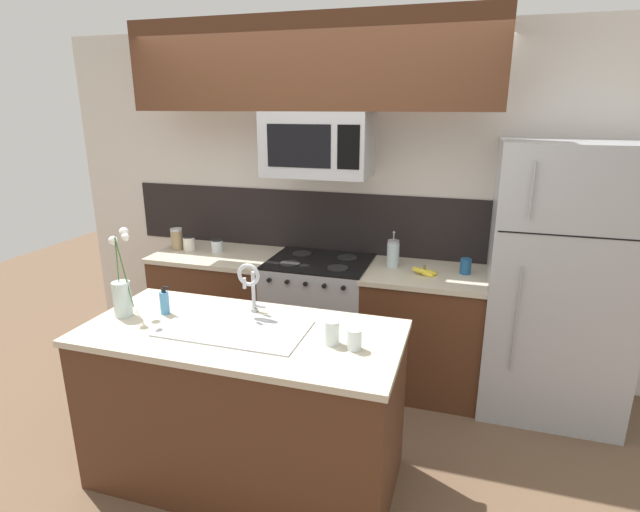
{
  "coord_description": "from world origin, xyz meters",
  "views": [
    {
      "loc": [
        1.06,
        -2.52,
        2.04
      ],
      "look_at": [
        0.2,
        0.27,
        1.16
      ],
      "focal_mm": 28.0,
      "sensor_mm": 36.0,
      "label": 1
    }
  ],
  "objects_px": {
    "microwave": "(318,144)",
    "sink_faucet": "(250,281)",
    "coffee_tin": "(466,266)",
    "banana_bunch": "(424,272)",
    "dish_soap_bottle": "(165,302)",
    "flower_vase": "(122,294)",
    "french_press": "(393,254)",
    "storage_jar_medium": "(189,243)",
    "drinking_glass": "(332,332)",
    "stove_range": "(319,317)",
    "storage_jar_tall": "(177,239)",
    "refrigerator": "(558,282)",
    "spare_glass": "(354,339)",
    "storage_jar_short": "(217,246)"
  },
  "relations": [
    {
      "from": "stove_range",
      "to": "microwave",
      "type": "bearing_deg",
      "value": -89.84
    },
    {
      "from": "coffee_tin",
      "to": "flower_vase",
      "type": "distance_m",
      "value": 2.24
    },
    {
      "from": "coffee_tin",
      "to": "banana_bunch",
      "type": "bearing_deg",
      "value": -157.91
    },
    {
      "from": "flower_vase",
      "to": "sink_faucet",
      "type": "bearing_deg",
      "value": 18.32
    },
    {
      "from": "french_press",
      "to": "coffee_tin",
      "type": "height_order",
      "value": "french_press"
    },
    {
      "from": "banana_bunch",
      "to": "sink_faucet",
      "type": "height_order",
      "value": "sink_faucet"
    },
    {
      "from": "drinking_glass",
      "to": "spare_glass",
      "type": "relative_size",
      "value": 1.18
    },
    {
      "from": "storage_jar_tall",
      "to": "banana_bunch",
      "type": "bearing_deg",
      "value": -1.87
    },
    {
      "from": "storage_jar_short",
      "to": "dish_soap_bottle",
      "type": "distance_m",
      "value": 1.25
    },
    {
      "from": "stove_range",
      "to": "sink_faucet",
      "type": "xyz_separation_m",
      "value": [
        -0.08,
        -1.04,
        0.65
      ]
    },
    {
      "from": "stove_range",
      "to": "flower_vase",
      "type": "distance_m",
      "value": 1.58
    },
    {
      "from": "drinking_glass",
      "to": "sink_faucet",
      "type": "bearing_deg",
      "value": 157.78
    },
    {
      "from": "coffee_tin",
      "to": "drinking_glass",
      "type": "bearing_deg",
      "value": -114.66
    },
    {
      "from": "microwave",
      "to": "flower_vase",
      "type": "distance_m",
      "value": 1.64
    },
    {
      "from": "coffee_tin",
      "to": "dish_soap_bottle",
      "type": "height_order",
      "value": "dish_soap_bottle"
    },
    {
      "from": "drinking_glass",
      "to": "storage_jar_medium",
      "type": "bearing_deg",
      "value": 141.08
    },
    {
      "from": "refrigerator",
      "to": "storage_jar_tall",
      "type": "height_order",
      "value": "refrigerator"
    },
    {
      "from": "storage_jar_short",
      "to": "drinking_glass",
      "type": "xyz_separation_m",
      "value": [
        1.33,
        -1.29,
        0.01
      ]
    },
    {
      "from": "storage_jar_short",
      "to": "flower_vase",
      "type": "height_order",
      "value": "flower_vase"
    },
    {
      "from": "stove_range",
      "to": "coffee_tin",
      "type": "height_order",
      "value": "coffee_tin"
    },
    {
      "from": "microwave",
      "to": "sink_faucet",
      "type": "distance_m",
      "value": 1.23
    },
    {
      "from": "storage_jar_tall",
      "to": "banana_bunch",
      "type": "distance_m",
      "value": 2.01
    },
    {
      "from": "dish_soap_bottle",
      "to": "flower_vase",
      "type": "relative_size",
      "value": 0.34
    },
    {
      "from": "sink_faucet",
      "to": "french_press",
      "type": "bearing_deg",
      "value": 60.47
    },
    {
      "from": "stove_range",
      "to": "banana_bunch",
      "type": "distance_m",
      "value": 0.92
    },
    {
      "from": "banana_bunch",
      "to": "french_press",
      "type": "bearing_deg",
      "value": 153.67
    },
    {
      "from": "microwave",
      "to": "sink_faucet",
      "type": "bearing_deg",
      "value": -94.44
    },
    {
      "from": "spare_glass",
      "to": "flower_vase",
      "type": "distance_m",
      "value": 1.33
    },
    {
      "from": "dish_soap_bottle",
      "to": "flower_vase",
      "type": "height_order",
      "value": "flower_vase"
    },
    {
      "from": "storage_jar_medium",
      "to": "banana_bunch",
      "type": "distance_m",
      "value": 1.9
    },
    {
      "from": "sink_faucet",
      "to": "flower_vase",
      "type": "height_order",
      "value": "flower_vase"
    },
    {
      "from": "refrigerator",
      "to": "dish_soap_bottle",
      "type": "height_order",
      "value": "refrigerator"
    },
    {
      "from": "french_press",
      "to": "dish_soap_bottle",
      "type": "xyz_separation_m",
      "value": [
        -1.09,
        -1.24,
        -0.03
      ]
    },
    {
      "from": "french_press",
      "to": "flower_vase",
      "type": "bearing_deg",
      "value": -134.42
    },
    {
      "from": "stove_range",
      "to": "flower_vase",
      "type": "xyz_separation_m",
      "value": [
        -0.75,
        -1.27,
        0.58
      ]
    },
    {
      "from": "refrigerator",
      "to": "storage_jar_tall",
      "type": "bearing_deg",
      "value": -179.71
    },
    {
      "from": "storage_jar_medium",
      "to": "banana_bunch",
      "type": "xyz_separation_m",
      "value": [
        1.9,
        -0.06,
        -0.04
      ]
    },
    {
      "from": "coffee_tin",
      "to": "drinking_glass",
      "type": "xyz_separation_m",
      "value": [
        -0.6,
        -1.31,
        0.01
      ]
    },
    {
      "from": "stove_range",
      "to": "refrigerator",
      "type": "bearing_deg",
      "value": 0.69
    },
    {
      "from": "storage_jar_short",
      "to": "refrigerator",
      "type": "bearing_deg",
      "value": -0.18
    },
    {
      "from": "refrigerator",
      "to": "french_press",
      "type": "xyz_separation_m",
      "value": [
        -1.11,
        0.04,
        0.09
      ]
    },
    {
      "from": "microwave",
      "to": "sink_faucet",
      "type": "relative_size",
      "value": 2.43
    },
    {
      "from": "storage_jar_tall",
      "to": "coffee_tin",
      "type": "xyz_separation_m",
      "value": [
        2.28,
        0.04,
        -0.03
      ]
    },
    {
      "from": "storage_jar_medium",
      "to": "dish_soap_bottle",
      "type": "bearing_deg",
      "value": -64.66
    },
    {
      "from": "stove_range",
      "to": "dish_soap_bottle",
      "type": "xyz_separation_m",
      "value": [
        -0.55,
        -1.18,
        0.52
      ]
    },
    {
      "from": "microwave",
      "to": "french_press",
      "type": "xyz_separation_m",
      "value": [
        0.55,
        0.08,
        -0.77
      ]
    },
    {
      "from": "storage_jar_medium",
      "to": "dish_soap_bottle",
      "type": "distance_m",
      "value": 1.3
    },
    {
      "from": "dish_soap_bottle",
      "to": "sink_faucet",
      "type": "bearing_deg",
      "value": 16.01
    },
    {
      "from": "sink_faucet",
      "to": "dish_soap_bottle",
      "type": "relative_size",
      "value": 1.85
    },
    {
      "from": "french_press",
      "to": "coffee_tin",
      "type": "xyz_separation_m",
      "value": [
        0.51,
        -0.01,
        -0.04
      ]
    }
  ]
}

